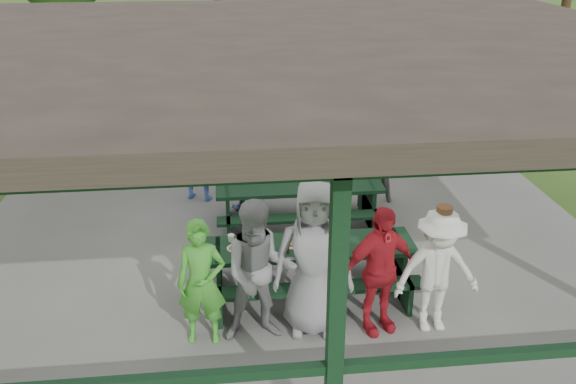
{
  "coord_description": "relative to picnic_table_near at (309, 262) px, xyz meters",
  "views": [
    {
      "loc": [
        -0.91,
        -8.19,
        4.75
      ],
      "look_at": [
        -0.04,
        -0.3,
        1.22
      ],
      "focal_mm": 38.0,
      "sensor_mm": 36.0,
      "label": 1
    }
  ],
  "objects": [
    {
      "name": "spectator_lblue",
      "position": [
        -0.66,
        2.81,
        0.34
      ],
      "size": [
        1.6,
        0.87,
        1.64
      ],
      "primitive_type": "imported",
      "rotation": [
        0.0,
        0.0,
        3.41
      ],
      "color": "#819CC8",
      "rests_on": "concrete_slab"
    },
    {
      "name": "contestant_grey_mid",
      "position": [
        -0.07,
        -0.78,
        0.51
      ],
      "size": [
        1.04,
        0.74,
        1.98
      ],
      "primitive_type": "imported",
      "rotation": [
        0.0,
        0.0,
        -0.13
      ],
      "color": "gray",
      "rests_on": "concrete_slab"
    },
    {
      "name": "ground",
      "position": [
        -0.15,
        1.2,
        -0.58
      ],
      "size": [
        90.0,
        90.0,
        0.0
      ],
      "primitive_type": "plane",
      "color": "#335219",
      "rests_on": "ground"
    },
    {
      "name": "picnic_table_near",
      "position": [
        0.0,
        0.0,
        0.0
      ],
      "size": [
        2.78,
        1.39,
        0.75
      ],
      "color": "black",
      "rests_on": "concrete_slab"
    },
    {
      "name": "spectator_grey",
      "position": [
        1.58,
        2.84,
        0.25
      ],
      "size": [
        0.84,
        0.73,
        1.46
      ],
      "primitive_type": "imported",
      "rotation": [
        0.0,
        0.0,
        3.42
      ],
      "color": "gray",
      "rests_on": "concrete_slab"
    },
    {
      "name": "spectator_blue",
      "position": [
        -1.57,
        3.29,
        0.45
      ],
      "size": [
        0.8,
        0.67,
        1.87
      ],
      "primitive_type": "imported",
      "rotation": [
        0.0,
        0.0,
        2.75
      ],
      "color": "#455FB5",
      "rests_on": "concrete_slab"
    },
    {
      "name": "contestant_green",
      "position": [
        -1.4,
        -0.86,
        0.31
      ],
      "size": [
        0.6,
        0.42,
        1.59
      ],
      "primitive_type": "imported",
      "rotation": [
        0.0,
        0.0,
        -0.07
      ],
      "color": "green",
      "rests_on": "concrete_slab"
    },
    {
      "name": "table_setting",
      "position": [
        -0.09,
        0.01,
        0.3
      ],
      "size": [
        2.35,
        0.45,
        0.1
      ],
      "color": "white",
      "rests_on": "picnic_table_near"
    },
    {
      "name": "picnic_table_far",
      "position": [
        0.11,
        2.0,
        -0.0
      ],
      "size": [
        2.7,
        1.39,
        0.75
      ],
      "color": "black",
      "rests_on": "concrete_slab"
    },
    {
      "name": "pickup_truck",
      "position": [
        0.52,
        9.85,
        0.12
      ],
      "size": [
        5.56,
        4.31,
        1.4
      ],
      "primitive_type": "imported",
      "rotation": [
        0.0,
        0.0,
        1.12
      ],
      "color": "silver",
      "rests_on": "ground"
    },
    {
      "name": "pavilion_structure",
      "position": [
        -0.15,
        1.2,
        2.59
      ],
      "size": [
        10.6,
        8.6,
        3.24
      ],
      "color": "black",
      "rests_on": "concrete_slab"
    },
    {
      "name": "contestant_grey_left",
      "position": [
        -0.72,
        -0.87,
        0.42
      ],
      "size": [
        0.9,
        0.72,
        1.81
      ],
      "primitive_type": "imported",
      "rotation": [
        0.0,
        0.0,
        0.04
      ],
      "color": "gray",
      "rests_on": "concrete_slab"
    },
    {
      "name": "farm_trailer",
      "position": [
        -2.06,
        8.2,
        0.09
      ],
      "size": [
        3.87,
        2.43,
        1.35
      ],
      "rotation": [
        0.0,
        0.0,
        0.34
      ],
      "color": "#1B4295",
      "rests_on": "ground"
    },
    {
      "name": "concrete_slab",
      "position": [
        -0.15,
        1.2,
        -0.53
      ],
      "size": [
        10.0,
        8.0,
        0.1
      ],
      "primitive_type": "cube",
      "color": "slate",
      "rests_on": "ground"
    },
    {
      "name": "contestant_red",
      "position": [
        0.71,
        -0.87,
        0.35
      ],
      "size": [
        1.05,
        0.66,
        1.67
      ],
      "primitive_type": "imported",
      "rotation": [
        0.0,
        0.0,
        0.29
      ],
      "color": "red",
      "rests_on": "concrete_slab"
    },
    {
      "name": "contestant_white_fedora",
      "position": [
        1.41,
        -0.93,
        0.33
      ],
      "size": [
        1.05,
        0.61,
        1.67
      ],
      "rotation": [
        0.0,
        0.0,
        0.01
      ],
      "color": "white",
      "rests_on": "concrete_slab"
    }
  ]
}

